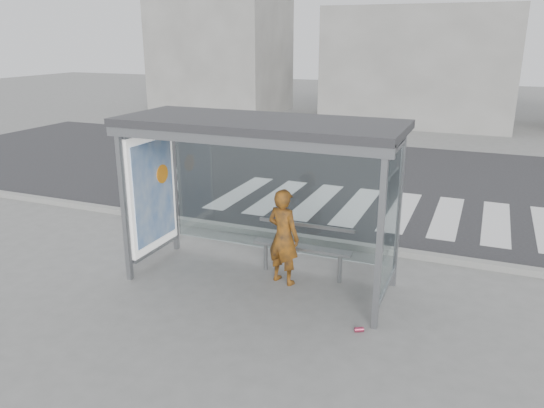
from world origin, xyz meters
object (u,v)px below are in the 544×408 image
Objects in this scene: bus_shelter at (238,159)px; bench at (303,246)px; person at (283,237)px; soda_can at (359,330)px.

bench is (0.92, 0.44, -1.47)m from bus_shelter.
soda_can is (1.49, -1.03, -0.74)m from person.
bus_shelter is 1.40m from person.
bus_shelter is 2.74× the size of person.
bus_shelter is at bearing -154.39° from bench.
bus_shelter is at bearing 22.98° from person.
bench is 1.95m from soda_can.
person is 1.96m from soda_can.
bench is (0.20, 0.35, -0.27)m from person.
person is 12.77× the size of soda_can.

